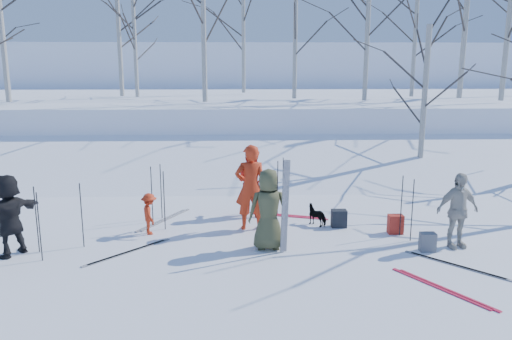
{
  "coord_description": "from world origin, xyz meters",
  "views": [
    {
      "loc": [
        -0.38,
        -9.58,
        3.67
      ],
      "look_at": [
        0.0,
        1.5,
        1.3
      ],
      "focal_mm": 35.0,
      "sensor_mm": 36.0,
      "label": 1
    }
  ],
  "objects_px": {
    "backpack_grey": "(428,242)",
    "backpack_dark": "(339,218)",
    "skier_red_seated": "(149,214)",
    "backpack_red": "(395,224)",
    "skier_red_north": "(251,187)",
    "dog": "(318,215)",
    "skier_grey_west": "(9,215)",
    "skier_cream_east": "(457,210)",
    "skier_olive_center": "(269,210)",
    "skier_redor_behind": "(251,182)"
  },
  "relations": [
    {
      "from": "backpack_grey",
      "to": "backpack_dark",
      "type": "relative_size",
      "value": 0.95
    },
    {
      "from": "skier_red_seated",
      "to": "backpack_red",
      "type": "xyz_separation_m",
      "value": [
        5.4,
        -0.15,
        -0.25
      ]
    },
    {
      "from": "skier_red_north",
      "to": "backpack_dark",
      "type": "height_order",
      "value": "skier_red_north"
    },
    {
      "from": "dog",
      "to": "backpack_red",
      "type": "xyz_separation_m",
      "value": [
        1.62,
        -0.65,
        -0.03
      ]
    },
    {
      "from": "skier_red_seated",
      "to": "skier_grey_west",
      "type": "distance_m",
      "value": 2.75
    },
    {
      "from": "skier_cream_east",
      "to": "backpack_grey",
      "type": "distance_m",
      "value": 0.9
    },
    {
      "from": "skier_olive_center",
      "to": "skier_cream_east",
      "type": "relative_size",
      "value": 1.06
    },
    {
      "from": "skier_redor_behind",
      "to": "dog",
      "type": "height_order",
      "value": "skier_redor_behind"
    },
    {
      "from": "skier_red_seated",
      "to": "skier_grey_west",
      "type": "height_order",
      "value": "skier_grey_west"
    },
    {
      "from": "backpack_grey",
      "to": "skier_red_seated",
      "type": "bearing_deg",
      "value": 167.83
    },
    {
      "from": "skier_olive_center",
      "to": "skier_red_seated",
      "type": "xyz_separation_m",
      "value": [
        -2.55,
        0.98,
        -0.36
      ]
    },
    {
      "from": "skier_red_north",
      "to": "backpack_red",
      "type": "height_order",
      "value": "skier_red_north"
    },
    {
      "from": "dog",
      "to": "backpack_dark",
      "type": "distance_m",
      "value": 0.5
    },
    {
      "from": "dog",
      "to": "skier_olive_center",
      "type": "bearing_deg",
      "value": 5.36
    },
    {
      "from": "skier_grey_west",
      "to": "backpack_dark",
      "type": "relative_size",
      "value": 4.04
    },
    {
      "from": "skier_grey_west",
      "to": "backpack_grey",
      "type": "bearing_deg",
      "value": 120.23
    },
    {
      "from": "skier_olive_center",
      "to": "backpack_dark",
      "type": "height_order",
      "value": "skier_olive_center"
    },
    {
      "from": "skier_cream_east",
      "to": "dog",
      "type": "distance_m",
      "value": 3.04
    },
    {
      "from": "skier_red_north",
      "to": "skier_redor_behind",
      "type": "bearing_deg",
      "value": -96.54
    },
    {
      "from": "skier_redor_behind",
      "to": "skier_cream_east",
      "type": "bearing_deg",
      "value": -174.63
    },
    {
      "from": "backpack_red",
      "to": "backpack_dark",
      "type": "distance_m",
      "value": 1.25
    },
    {
      "from": "skier_red_seated",
      "to": "backpack_red",
      "type": "height_order",
      "value": "skier_red_seated"
    },
    {
      "from": "skier_grey_west",
      "to": "backpack_red",
      "type": "xyz_separation_m",
      "value": [
        7.87,
        0.99,
        -0.6
      ]
    },
    {
      "from": "skier_redor_behind",
      "to": "dog",
      "type": "relative_size",
      "value": 2.91
    },
    {
      "from": "backpack_dark",
      "to": "skier_red_seated",
      "type": "bearing_deg",
      "value": -175.51
    },
    {
      "from": "dog",
      "to": "backpack_red",
      "type": "bearing_deg",
      "value": 113.32
    },
    {
      "from": "skier_olive_center",
      "to": "dog",
      "type": "relative_size",
      "value": 2.91
    },
    {
      "from": "dog",
      "to": "backpack_grey",
      "type": "distance_m",
      "value": 2.59
    },
    {
      "from": "skier_redor_behind",
      "to": "backpack_grey",
      "type": "relative_size",
      "value": 4.32
    },
    {
      "from": "skier_red_seated",
      "to": "backpack_grey",
      "type": "bearing_deg",
      "value": -122.12
    },
    {
      "from": "backpack_grey",
      "to": "backpack_dark",
      "type": "distance_m",
      "value": 2.15
    },
    {
      "from": "backpack_grey",
      "to": "backpack_dark",
      "type": "bearing_deg",
      "value": 133.18
    },
    {
      "from": "skier_red_seated",
      "to": "skier_cream_east",
      "type": "bearing_deg",
      "value": -119.06
    },
    {
      "from": "skier_olive_center",
      "to": "dog",
      "type": "bearing_deg",
      "value": -131.32
    },
    {
      "from": "skier_red_seated",
      "to": "skier_redor_behind",
      "type": "bearing_deg",
      "value": -78.3
    },
    {
      "from": "skier_grey_west",
      "to": "dog",
      "type": "bearing_deg",
      "value": 135.53
    },
    {
      "from": "skier_red_north",
      "to": "backpack_dark",
      "type": "relative_size",
      "value": 4.83
    },
    {
      "from": "backpack_grey",
      "to": "skier_redor_behind",
      "type": "bearing_deg",
      "value": 142.71
    },
    {
      "from": "skier_cream_east",
      "to": "skier_grey_west",
      "type": "bearing_deg",
      "value": 170.92
    },
    {
      "from": "skier_cream_east",
      "to": "skier_redor_behind",
      "type": "bearing_deg",
      "value": 139.59
    },
    {
      "from": "skier_olive_center",
      "to": "backpack_red",
      "type": "height_order",
      "value": "skier_olive_center"
    },
    {
      "from": "skier_grey_west",
      "to": "backpack_dark",
      "type": "height_order",
      "value": "skier_grey_west"
    },
    {
      "from": "dog",
      "to": "skier_cream_east",
      "type": "bearing_deg",
      "value": 104.69
    },
    {
      "from": "skier_cream_east",
      "to": "skier_olive_center",
      "type": "bearing_deg",
      "value": 169.57
    },
    {
      "from": "skier_redor_behind",
      "to": "skier_grey_west",
      "type": "relative_size",
      "value": 1.02
    },
    {
      "from": "skier_cream_east",
      "to": "dog",
      "type": "xyz_separation_m",
      "value": [
        -2.58,
        1.51,
        -0.54
      ]
    },
    {
      "from": "skier_redor_behind",
      "to": "skier_red_seated",
      "type": "height_order",
      "value": "skier_redor_behind"
    },
    {
      "from": "skier_redor_behind",
      "to": "backpack_red",
      "type": "relative_size",
      "value": 3.91
    },
    {
      "from": "dog",
      "to": "backpack_grey",
      "type": "xyz_separation_m",
      "value": [
        1.94,
        -1.73,
        -0.05
      ]
    },
    {
      "from": "skier_redor_behind",
      "to": "dog",
      "type": "bearing_deg",
      "value": -174.89
    }
  ]
}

